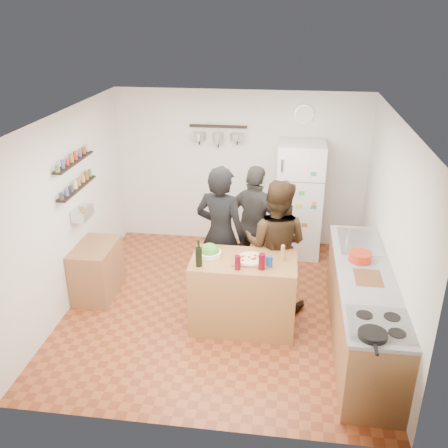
# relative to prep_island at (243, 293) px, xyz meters

# --- Properties ---
(room_shell) EXTENTS (4.20, 4.20, 4.20)m
(room_shell) POSITION_rel_prep_island_xyz_m (-0.30, 0.75, 0.79)
(room_shell) COLOR brown
(room_shell) RESTS_ON ground
(prep_island) EXTENTS (1.25, 0.72, 0.91)m
(prep_island) POSITION_rel_prep_island_xyz_m (0.00, 0.00, 0.00)
(prep_island) COLOR brown
(prep_island) RESTS_ON floor
(pizza_board) EXTENTS (0.42, 0.34, 0.02)m
(pizza_board) POSITION_rel_prep_island_xyz_m (0.08, -0.02, 0.47)
(pizza_board) COLOR brown
(pizza_board) RESTS_ON prep_island
(pizza) EXTENTS (0.34, 0.34, 0.02)m
(pizza) POSITION_rel_prep_island_xyz_m (0.08, -0.02, 0.48)
(pizza) COLOR beige
(pizza) RESTS_ON pizza_board
(salad_bowl) EXTENTS (0.28, 0.28, 0.06)m
(salad_bowl) POSITION_rel_prep_island_xyz_m (-0.42, 0.05, 0.48)
(salad_bowl) COLOR silver
(salad_bowl) RESTS_ON prep_island
(wine_bottle) EXTENTS (0.08, 0.08, 0.23)m
(wine_bottle) POSITION_rel_prep_island_xyz_m (-0.50, -0.22, 0.57)
(wine_bottle) COLOR black
(wine_bottle) RESTS_ON prep_island
(wine_glass_near) EXTENTS (0.07, 0.07, 0.17)m
(wine_glass_near) POSITION_rel_prep_island_xyz_m (-0.05, -0.24, 0.54)
(wine_glass_near) COLOR #540717
(wine_glass_near) RESTS_ON prep_island
(wine_glass_far) EXTENTS (0.08, 0.08, 0.19)m
(wine_glass_far) POSITION_rel_prep_island_xyz_m (0.22, -0.20, 0.55)
(wine_glass_far) COLOR #52070E
(wine_glass_far) RESTS_ON prep_island
(pepper_mill) EXTENTS (0.05, 0.05, 0.16)m
(pepper_mill) POSITION_rel_prep_island_xyz_m (0.45, 0.05, 0.53)
(pepper_mill) COLOR #9E7642
(pepper_mill) RESTS_ON prep_island
(salt_canister) EXTENTS (0.08, 0.08, 0.13)m
(salt_canister) POSITION_rel_prep_island_xyz_m (0.30, -0.12, 0.52)
(salt_canister) COLOR navy
(salt_canister) RESTS_ON prep_island
(person_left) EXTENTS (0.78, 0.62, 1.87)m
(person_left) POSITION_rel_prep_island_xyz_m (-0.36, 0.59, 0.48)
(person_left) COLOR black
(person_left) RESTS_ON floor
(person_center) EXTENTS (0.96, 0.82, 1.74)m
(person_center) POSITION_rel_prep_island_xyz_m (0.35, 0.53, 0.41)
(person_center) COLOR black
(person_center) RESTS_ON floor
(person_back) EXTENTS (1.09, 0.75, 1.72)m
(person_back) POSITION_rel_prep_island_xyz_m (0.05, 1.11, 0.41)
(person_back) COLOR #2A2825
(person_back) RESTS_ON floor
(counter_run) EXTENTS (0.63, 2.63, 0.90)m
(counter_run) POSITION_rel_prep_island_xyz_m (1.40, -0.18, -0.01)
(counter_run) COLOR #9E7042
(counter_run) RESTS_ON floor
(stove_top) EXTENTS (0.60, 0.62, 0.02)m
(stove_top) POSITION_rel_prep_island_xyz_m (1.40, -1.13, 0.46)
(stove_top) COLOR white
(stove_top) RESTS_ON counter_run
(skillet) EXTENTS (0.26, 0.26, 0.05)m
(skillet) POSITION_rel_prep_island_xyz_m (1.30, -1.35, 0.49)
(skillet) COLOR black
(skillet) RESTS_ON stove_top
(sink) EXTENTS (0.50, 0.80, 0.03)m
(sink) POSITION_rel_prep_island_xyz_m (1.40, 0.67, 0.46)
(sink) COLOR silver
(sink) RESTS_ON counter_run
(cutting_board) EXTENTS (0.30, 0.40, 0.02)m
(cutting_board) POSITION_rel_prep_island_xyz_m (1.40, -0.26, 0.46)
(cutting_board) COLOR brown
(cutting_board) RESTS_ON counter_run
(red_bowl) EXTENTS (0.27, 0.27, 0.11)m
(red_bowl) POSITION_rel_prep_island_xyz_m (1.35, 0.13, 0.52)
(red_bowl) COLOR #B82D15
(red_bowl) RESTS_ON counter_run
(fridge) EXTENTS (0.70, 0.68, 1.80)m
(fridge) POSITION_rel_prep_island_xyz_m (0.65, 2.12, 0.45)
(fridge) COLOR white
(fridge) RESTS_ON floor
(wall_clock) EXTENTS (0.30, 0.03, 0.30)m
(wall_clock) POSITION_rel_prep_island_xyz_m (0.65, 2.45, 1.69)
(wall_clock) COLOR silver
(wall_clock) RESTS_ON back_wall
(spice_shelf_lower) EXTENTS (0.12, 1.00, 0.02)m
(spice_shelf_lower) POSITION_rel_prep_island_xyz_m (-2.23, 0.57, 1.04)
(spice_shelf_lower) COLOR black
(spice_shelf_lower) RESTS_ON left_wall
(spice_shelf_upper) EXTENTS (0.12, 1.00, 0.02)m
(spice_shelf_upper) POSITION_rel_prep_island_xyz_m (-2.23, 0.57, 1.40)
(spice_shelf_upper) COLOR black
(spice_shelf_upper) RESTS_ON left_wall
(produce_basket) EXTENTS (0.18, 0.35, 0.14)m
(produce_basket) POSITION_rel_prep_island_xyz_m (-2.20, 0.57, 0.69)
(produce_basket) COLOR silver
(produce_basket) RESTS_ON left_wall
(side_table) EXTENTS (0.50, 0.80, 0.73)m
(side_table) POSITION_rel_prep_island_xyz_m (-2.04, 0.45, -0.09)
(side_table) COLOR olive
(side_table) RESTS_ON floor
(pot_rack) EXTENTS (0.90, 0.04, 0.04)m
(pot_rack) POSITION_rel_prep_island_xyz_m (-0.65, 2.37, 1.49)
(pot_rack) COLOR black
(pot_rack) RESTS_ON back_wall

